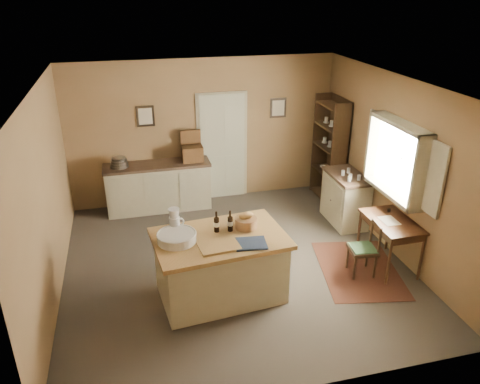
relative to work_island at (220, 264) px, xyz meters
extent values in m
plane|color=brown|center=(0.38, 0.69, -0.48)|extent=(5.00, 5.00, 0.00)
cube|color=olive|center=(0.38, 3.19, 0.87)|extent=(5.00, 0.10, 2.70)
cube|color=olive|center=(0.38, -1.81, 0.87)|extent=(5.00, 0.10, 2.70)
cube|color=olive|center=(-2.12, 0.69, 0.87)|extent=(0.10, 5.00, 2.70)
cube|color=olive|center=(2.88, 0.69, 0.87)|extent=(0.10, 5.00, 2.70)
plane|color=silver|center=(0.38, 0.69, 2.22)|extent=(5.00, 5.00, 0.00)
cube|color=beige|center=(0.73, 3.16, 0.57)|extent=(0.97, 0.06, 2.11)
cube|color=black|center=(-0.67, 3.17, 1.24)|extent=(0.32, 0.02, 0.38)
cube|color=beige|center=(-0.67, 3.16, 1.24)|extent=(0.24, 0.01, 0.30)
cube|color=black|center=(1.83, 3.17, 1.24)|extent=(0.32, 0.02, 0.38)
cube|color=beige|center=(1.83, 3.16, 1.24)|extent=(0.24, 0.01, 0.30)
cube|color=#BEB795|center=(2.75, 0.49, 0.54)|extent=(0.25, 1.32, 0.06)
cube|color=#BEB795|center=(2.75, 0.49, 1.60)|extent=(0.25, 1.32, 0.06)
cube|color=white|center=(2.87, 0.49, 1.07)|extent=(0.01, 1.20, 1.00)
cube|color=#BEB795|center=(2.84, -0.33, 1.07)|extent=(0.04, 0.35, 1.00)
cube|color=#BEB795|center=(2.84, 1.31, 1.07)|extent=(0.04, 0.35, 1.00)
cube|color=#BEB795|center=(0.01, 0.00, -0.06)|extent=(1.67, 1.14, 0.85)
cube|color=#AA8447|center=(0.01, 0.00, 0.40)|extent=(1.80, 1.27, 0.06)
cylinder|color=white|center=(-0.54, 0.01, 0.48)|extent=(0.49, 0.49, 0.11)
cube|color=#AA8447|center=(-0.06, -0.26, 0.44)|extent=(0.53, 0.39, 0.03)
cube|color=black|center=(0.34, -0.29, 0.44)|extent=(0.43, 0.36, 0.02)
cylinder|color=#91643D|center=(0.40, 0.15, 0.50)|extent=(0.30, 0.30, 0.14)
cylinder|color=black|center=(0.00, 0.14, 0.57)|extent=(0.07, 0.07, 0.29)
cylinder|color=black|center=(0.18, 0.11, 0.57)|extent=(0.07, 0.07, 0.29)
cube|color=#BEB795|center=(-0.55, 2.89, -0.06)|extent=(1.88, 0.52, 0.85)
cube|color=#332319|center=(-0.55, 2.89, 0.39)|extent=(1.92, 0.55, 0.05)
cube|color=#503118|center=(0.10, 2.89, 0.56)|extent=(0.38, 0.28, 0.28)
cylinder|color=#59544F|center=(-1.21, 2.89, 0.51)|extent=(0.32, 0.32, 0.18)
cube|color=#53251A|center=(2.13, 0.10, -0.48)|extent=(1.38, 1.78, 0.01)
cube|color=#351D10|center=(2.58, 0.10, 0.27)|extent=(0.59, 0.96, 0.03)
cube|color=#351D10|center=(2.58, 0.10, 0.20)|extent=(0.53, 0.90, 0.10)
cube|color=silver|center=(2.53, 0.10, 0.29)|extent=(0.22, 0.30, 0.01)
cylinder|color=black|center=(2.68, 0.36, 0.31)|extent=(0.05, 0.05, 0.05)
cylinder|color=#351D10|center=(2.32, -0.35, -0.12)|extent=(0.04, 0.04, 0.72)
cylinder|color=#351D10|center=(2.83, -0.35, -0.12)|extent=(0.04, 0.04, 0.72)
cylinder|color=#351D10|center=(2.32, 0.54, -0.12)|extent=(0.04, 0.04, 0.72)
cylinder|color=#351D10|center=(2.83, 0.54, -0.12)|extent=(0.04, 0.04, 0.72)
cube|color=#BEB795|center=(2.58, 1.57, -0.06)|extent=(0.51, 0.93, 0.85)
cube|color=#332319|center=(2.58, 1.57, 0.39)|extent=(0.54, 0.97, 0.05)
cylinder|color=silver|center=(2.55, 1.43, 0.46)|extent=(0.22, 0.22, 0.09)
cube|color=black|center=(2.69, 2.16, 0.52)|extent=(0.34, 0.04, 2.00)
cube|color=black|center=(2.69, 3.01, 0.52)|extent=(0.34, 0.04, 2.00)
cube|color=black|center=(2.85, 2.59, 0.52)|extent=(0.02, 0.90, 2.00)
cube|color=black|center=(2.69, 2.59, -0.43)|extent=(0.34, 0.86, 0.03)
cube|color=black|center=(2.69, 2.59, 0.07)|extent=(0.34, 0.86, 0.03)
cube|color=black|center=(2.69, 2.59, 0.57)|extent=(0.34, 0.86, 0.03)
cube|color=black|center=(2.69, 2.59, 0.97)|extent=(0.34, 0.86, 0.03)
cube|color=black|center=(2.69, 2.59, 1.36)|extent=(0.34, 0.86, 0.03)
cylinder|color=white|center=(2.69, 2.59, 0.63)|extent=(0.12, 0.12, 0.11)
camera|label=1|loc=(-1.02, -5.18, 3.43)|focal=35.00mm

